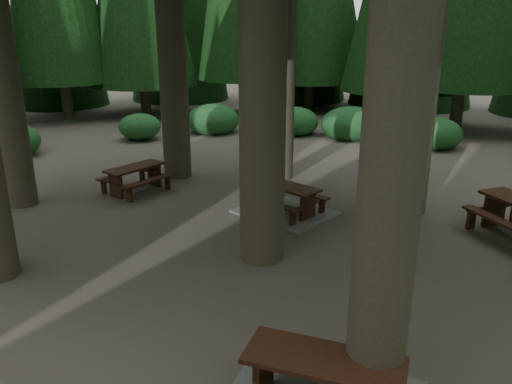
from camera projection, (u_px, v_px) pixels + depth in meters
The scene contains 4 objects.
ground at pixel (223, 251), 9.93m from camera, with size 80.00×80.00×0.00m, color #4A423C.
picnic_table_b at pixel (135, 175), 13.31m from camera, with size 1.45×1.73×0.70m.
picnic_table_c at pixel (286, 204), 11.81m from camera, with size 2.38×2.09×0.71m.
shrub_ring at pixel (272, 227), 10.05m from camera, with size 23.86×24.64×1.49m.
Camera 1 is at (5.43, -7.25, 4.30)m, focal length 35.00 mm.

